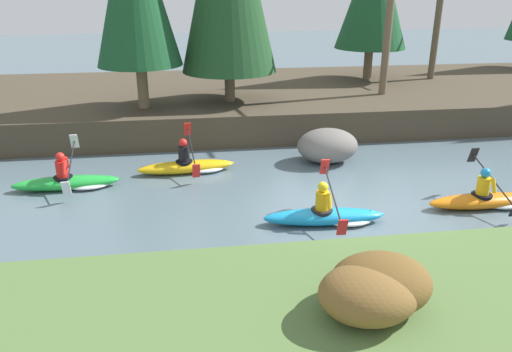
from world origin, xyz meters
name	(u,v)px	position (x,y,z in m)	size (l,w,h in m)	color
ground_plane	(344,208)	(0.00, 0.00, 0.00)	(90.00, 90.00, 0.00)	slate
riverbank_far	(274,100)	(0.00, 9.47, 0.53)	(44.00, 9.19, 1.07)	#473D2D
bare_tree_mid_upstream	(437,26)	(7.14, 10.34, 3.29)	(2.64, 2.60, 4.70)	brown
shrub_clump_nearest	(368,294)	(-1.25, -4.85, 1.02)	(1.40, 1.17, 0.76)	brown
shrub_clump_second	(381,283)	(-0.99, -4.65, 1.04)	(1.48, 1.23, 0.80)	brown
kayaker_lead	(487,199)	(3.41, -0.41, 0.20)	(2.77, 2.06, 1.20)	orange
kayaker_middle	(329,215)	(-0.58, -0.71, 0.20)	(2.79, 2.07, 1.20)	#1993D6
kayaker_trailing	(190,166)	(-3.58, 2.97, 0.20)	(2.79, 2.07, 1.20)	yellow
kayaker_far_back	(71,181)	(-6.70, 2.20, 0.20)	(2.78, 2.07, 1.20)	green
boulder_midstream	(327,146)	(0.49, 3.26, 0.51)	(1.81, 1.42, 1.02)	slate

